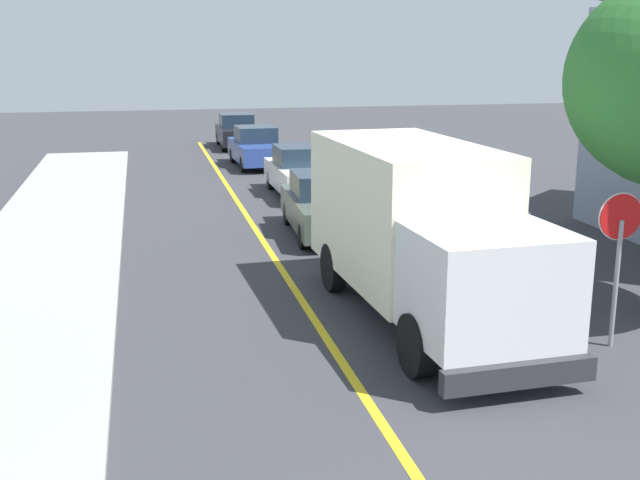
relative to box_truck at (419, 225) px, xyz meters
The scene contains 8 objects.
centre_line_yellow 2.65m from the box_truck, 166.57° to the left, with size 0.16×56.00×0.01m, color gold.
box_truck is the anchor object (origin of this frame).
parked_car_near 6.92m from the box_truck, 91.59° to the left, with size 2.00×4.48×1.67m.
parked_car_mid 12.64m from the box_truck, 88.51° to the left, with size 1.84×4.42×1.67m.
parked_car_far 19.47m from the box_truck, 90.54° to the left, with size 1.94×4.46×1.67m.
parked_car_furthest 25.95m from the box_truck, 90.46° to the left, with size 1.86×4.43×1.67m.
parked_van_across 6.79m from the box_truck, 60.79° to the left, with size 1.92×4.45×1.67m.
stop_sign 3.47m from the box_truck, 38.49° to the right, with size 0.80×0.10×2.65m.
Camera 1 is at (-2.99, -3.81, 4.99)m, focal length 44.20 mm.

